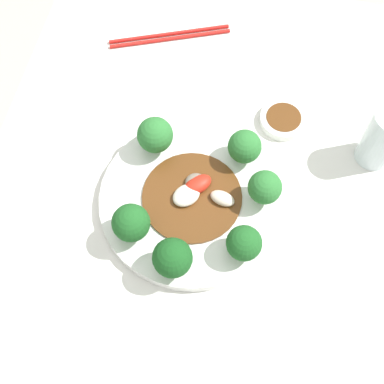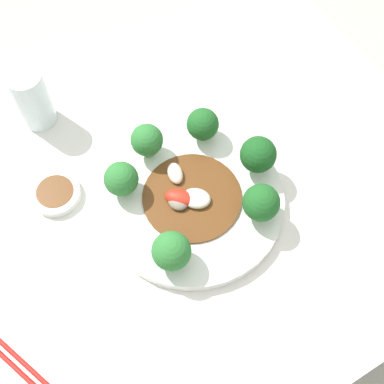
{
  "view_description": "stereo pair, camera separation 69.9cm",
  "coord_description": "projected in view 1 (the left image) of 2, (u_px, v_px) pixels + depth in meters",
  "views": [
    {
      "loc": [
        -0.39,
        -0.06,
        1.54
      ],
      "look_at": [
        -0.03,
        0.02,
        0.78
      ],
      "focal_mm": 50.0,
      "sensor_mm": 36.0,
      "label": 1
    },
    {
      "loc": [
        0.17,
        0.36,
        1.53
      ],
      "look_at": [
        -0.03,
        0.02,
        0.78
      ],
      "focal_mm": 50.0,
      "sensor_mm": 36.0,
      "label": 2
    }
  ],
  "objects": [
    {
      "name": "broccoli_northwest",
      "position": [
        131.0,
        223.0,
        0.8
      ],
      "size": [
        0.06,
        0.06,
        0.07
      ],
      "color": "#89B76B",
      "rests_on": "plate"
    },
    {
      "name": "plate",
      "position": [
        192.0,
        200.0,
        0.87
      ],
      "size": [
        0.3,
        0.3,
        0.02
      ],
      "color": "white",
      "rests_on": "table"
    },
    {
      "name": "chopsticks",
      "position": [
        170.0,
        36.0,
        1.03
      ],
      "size": [
        0.1,
        0.23,
        0.01
      ],
      "color": "red",
      "rests_on": "table"
    },
    {
      "name": "stirfry_center",
      "position": [
        195.0,
        194.0,
        0.86
      ],
      "size": [
        0.16,
        0.16,
        0.02
      ],
      "color": "#5B3314",
      "rests_on": "plate"
    },
    {
      "name": "ground_plane",
      "position": [
        199.0,
        302.0,
        1.55
      ],
      "size": [
        8.0,
        8.0,
        0.0
      ],
      "primitive_type": "plane",
      "color": "#B7B2A8"
    },
    {
      "name": "broccoli_west",
      "position": [
        172.0,
        258.0,
        0.77
      ],
      "size": [
        0.06,
        0.06,
        0.07
      ],
      "color": "#89B76B",
      "rests_on": "plate"
    },
    {
      "name": "broccoli_northeast",
      "position": [
        155.0,
        135.0,
        0.87
      ],
      "size": [
        0.06,
        0.06,
        0.07
      ],
      "color": "#89B76B",
      "rests_on": "plate"
    },
    {
      "name": "broccoli_southeast",
      "position": [
        245.0,
        147.0,
        0.86
      ],
      "size": [
        0.06,
        0.06,
        0.06
      ],
      "color": "#70A356",
      "rests_on": "plate"
    },
    {
      "name": "broccoli_southwest",
      "position": [
        244.0,
        243.0,
        0.79
      ],
      "size": [
        0.05,
        0.05,
        0.06
      ],
      "color": "#7AAD5B",
      "rests_on": "plate"
    },
    {
      "name": "sauce_dish",
      "position": [
        283.0,
        119.0,
        0.94
      ],
      "size": [
        0.08,
        0.08,
        0.02
      ],
      "color": "white",
      "rests_on": "table"
    },
    {
      "name": "drinking_glass",
      "position": [
        383.0,
        137.0,
        0.87
      ],
      "size": [
        0.06,
        0.06,
        0.12
      ],
      "color": "silver",
      "rests_on": "table"
    },
    {
      "name": "table",
      "position": [
        201.0,
        261.0,
        1.22
      ],
      "size": [
        0.95,
        0.75,
        0.74
      ],
      "color": "silver",
      "rests_on": "ground_plane"
    },
    {
      "name": "broccoli_south",
      "position": [
        265.0,
        188.0,
        0.83
      ],
      "size": [
        0.05,
        0.05,
        0.07
      ],
      "color": "#70A356",
      "rests_on": "plate"
    }
  ]
}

